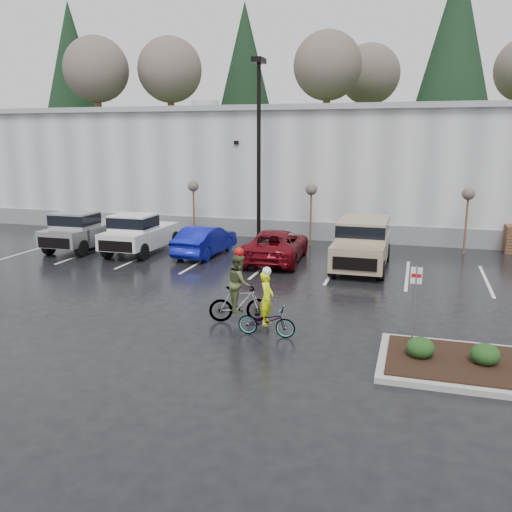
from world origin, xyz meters
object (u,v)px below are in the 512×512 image
(sapling_west, at_px, (193,189))
(pickup_silver, at_px, (86,229))
(car_red, at_px, (276,245))
(car_blue, at_px, (205,240))
(cyclist_olive, at_px, (239,295))
(sapling_mid, at_px, (311,193))
(pickup_white, at_px, (143,232))
(suv_tan, at_px, (362,245))
(fire_lane_sign, at_px, (415,295))
(sapling_east, at_px, (468,197))
(cyclist_hivis, at_px, (267,314))
(lamppost, at_px, (259,133))

(sapling_west, distance_m, pickup_silver, 6.03)
(sapling_west, xyz_separation_m, car_red, (5.70, -4.03, -2.01))
(car_blue, relative_size, cyclist_olive, 1.86)
(sapling_mid, bearing_deg, pickup_white, -152.87)
(pickup_silver, bearing_deg, suv_tan, -1.29)
(fire_lane_sign, distance_m, pickup_silver, 18.24)
(sapling_mid, relative_size, sapling_east, 1.00)
(sapling_east, relative_size, car_red, 0.62)
(suv_tan, bearing_deg, pickup_silver, 178.71)
(sapling_west, xyz_separation_m, cyclist_olive, (6.70, -12.32, -1.88))
(cyclist_hivis, distance_m, cyclist_olive, 1.47)
(sapling_mid, bearing_deg, sapling_east, 0.00)
(pickup_silver, xyz_separation_m, cyclist_hivis, (11.99, -9.26, -0.34))
(lamppost, height_order, suv_tan, lamppost)
(sapling_west, relative_size, cyclist_hivis, 1.59)
(cyclist_olive, bearing_deg, sapling_west, 9.14)
(lamppost, distance_m, car_red, 6.06)
(car_blue, bearing_deg, pickup_silver, 5.42)
(lamppost, xyz_separation_m, cyclist_olive, (2.70, -11.32, -4.84))
(sapling_east, height_order, suv_tan, sapling_east)
(sapling_west, height_order, fire_lane_sign, sapling_west)
(car_red, xyz_separation_m, cyclist_olive, (1.00, -8.29, 0.12))
(cyclist_olive, bearing_deg, sapling_east, -50.04)
(sapling_east, bearing_deg, lamppost, -174.29)
(sapling_west, distance_m, suv_tan, 10.61)
(sapling_mid, relative_size, cyclist_olive, 1.38)
(pickup_silver, height_order, car_blue, pickup_silver)
(fire_lane_sign, bearing_deg, sapling_mid, 112.49)
(suv_tan, bearing_deg, car_blue, 176.08)
(lamppost, bearing_deg, car_red, -60.70)
(sapling_west, relative_size, sapling_mid, 1.00)
(pickup_white, bearing_deg, sapling_mid, 27.13)
(sapling_mid, xyz_separation_m, pickup_silver, (-10.67, -3.99, -1.75))
(lamppost, xyz_separation_m, sapling_mid, (2.50, 1.00, -2.96))
(pickup_silver, xyz_separation_m, cyclist_olive, (10.87, -8.33, -0.13))
(sapling_east, relative_size, cyclist_hivis, 1.59)
(lamppost, xyz_separation_m, car_blue, (-1.82, -2.80, -4.98))
(pickup_silver, bearing_deg, cyclist_hivis, -37.70)
(car_red, bearing_deg, fire_lane_sign, 121.53)
(sapling_west, xyz_separation_m, sapling_mid, (6.50, 0.00, 0.00))
(lamppost, bearing_deg, cyclist_olive, -76.58)
(pickup_silver, bearing_deg, cyclist_olive, -37.47)
(pickup_white, height_order, car_red, pickup_white)
(pickup_silver, distance_m, cyclist_olive, 13.69)
(cyclist_olive, bearing_deg, car_red, -12.52)
(sapling_west, bearing_deg, pickup_white, -105.27)
(pickup_silver, bearing_deg, sapling_west, 43.76)
(sapling_mid, height_order, cyclist_hivis, sapling_mid)
(car_red, height_order, cyclist_hivis, cyclist_hivis)
(sapling_mid, bearing_deg, car_red, -101.21)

